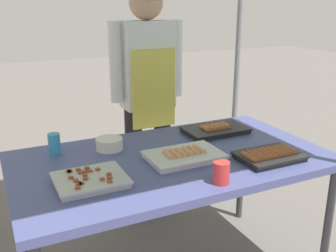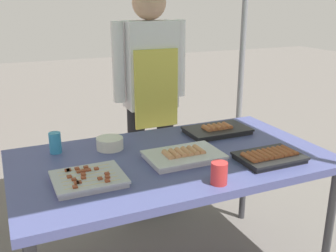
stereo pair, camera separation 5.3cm
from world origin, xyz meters
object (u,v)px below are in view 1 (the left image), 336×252
Objects in this scene: stall_table at (172,166)px; drink_cup_by_wok at (54,144)px; tray_spring_rolls at (269,156)px; drink_cup_near_edge at (221,173)px; vendor_woman at (148,87)px; tray_pork_links at (184,155)px; tray_grilled_sausages at (215,130)px; condiment_bowl at (109,144)px; tray_meat_skewers at (90,180)px.

drink_cup_by_wok is (-0.54, 0.30, 0.11)m from stall_table.
tray_spring_rolls is 1.10m from drink_cup_by_wok.
drink_cup_near_edge is 0.06× the size of vendor_woman.
tray_grilled_sausages is at bearing 37.93° from tray_pork_links.
tray_pork_links is at bearing 153.42° from tray_spring_rolls.
drink_cup_by_wok reaches higher than tray_spring_rolls.
vendor_woman reaches higher than drink_cup_near_edge.
stall_table is 0.47m from tray_grilled_sausages.
drink_cup_by_wok is (-0.59, 0.66, 0.01)m from drink_cup_near_edge.
tray_grilled_sausages is at bearing 29.36° from stall_table.
drink_cup_by_wok is (-0.94, 0.07, 0.04)m from tray_grilled_sausages.
vendor_woman reaches higher than condiment_bowl.
vendor_woman is at bearing 113.39° from tray_grilled_sausages.
tray_pork_links is 2.62× the size of condiment_bowl.
tray_spring_rolls is 3.19× the size of drink_cup_near_edge.
drink_cup_near_edge is 1.13m from vendor_woman.
condiment_bowl is (-0.68, 0.48, 0.01)m from tray_spring_rolls.
tray_spring_rolls is 0.38m from drink_cup_near_edge.
tray_spring_rolls is (0.42, -0.25, 0.07)m from stall_table.
vendor_woman is at bearing 32.07° from drink_cup_by_wok.
condiment_bowl is at bearing 49.23° from vendor_woman.
drink_cup_by_wok reaches higher than tray_grilled_sausages.
drink_cup_near_edge is at bearing -25.14° from tray_meat_skewers.
tray_grilled_sausages is 0.23× the size of vendor_woman.
stall_table is 5.19× the size of tray_meat_skewers.
tray_pork_links is 3.41× the size of drink_cup_by_wok.
drink_cup_near_edge reaches higher than tray_grilled_sausages.
condiment_bowl is (0.20, 0.36, 0.01)m from tray_meat_skewers.
vendor_woman reaches higher than drink_cup_by_wok.
tray_pork_links is at bearing 7.57° from tray_meat_skewers.
tray_spring_rolls reaches higher than tray_meat_skewers.
stall_table is 11.09× the size of condiment_bowl.
stall_table is 0.81m from vendor_woman.
tray_spring_rolls is at bearing -35.39° from condiment_bowl.
condiment_bowl is at bearing 137.75° from stall_table.
vendor_woman is (0.14, 0.80, 0.18)m from tray_pork_links.
condiment_bowl reaches higher than tray_spring_rolls.
tray_meat_skewers is 0.82× the size of tray_pork_links.
condiment_bowl is at bearing 179.22° from tray_grilled_sausages.
stall_table is 0.62m from drink_cup_by_wok.
stall_table is 4.23× the size of tray_pork_links.
stall_table is at bearing 14.98° from tray_meat_skewers.
tray_spring_rolls is at bearing -29.65° from drink_cup_by_wok.
tray_grilled_sausages is 0.59m from vendor_woman.
vendor_woman reaches higher than tray_meat_skewers.
tray_pork_links reaches higher than stall_table.
stall_table is 14.42× the size of drink_cup_by_wok.
tray_pork_links is at bearing 93.34° from drink_cup_near_edge.
tray_grilled_sausages reaches higher than tray_meat_skewers.
drink_cup_near_edge is at bearing -62.25° from condiment_bowl.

